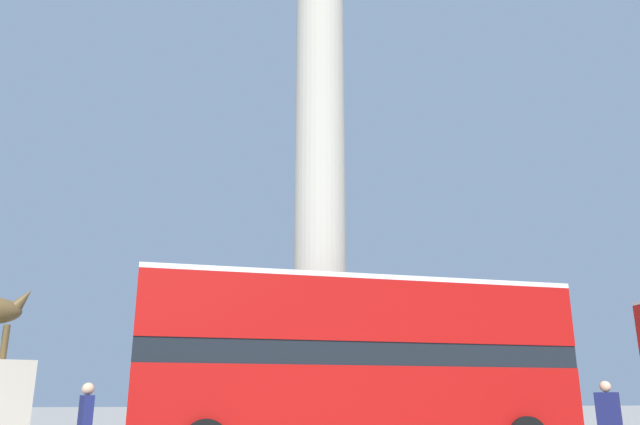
{
  "coord_description": "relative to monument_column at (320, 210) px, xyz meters",
  "views": [
    {
      "loc": [
        -4.51,
        -19.61,
        1.4
      ],
      "look_at": [
        0.0,
        0.0,
        7.42
      ],
      "focal_mm": 35.0,
      "sensor_mm": 36.0,
      "label": 1
    }
  ],
  "objects": [
    {
      "name": "monument_column",
      "position": [
        0.0,
        0.0,
        0.0
      ],
      "size": [
        5.07,
        5.07,
        21.14
      ],
      "color": "#ADA593",
      "rests_on": "ground_plane"
    },
    {
      "name": "bus_b",
      "position": [
        0.01,
        -4.2,
        -5.15
      ],
      "size": [
        10.92,
        3.05,
        4.3
      ],
      "rotation": [
        0.0,
        0.0,
        0.03
      ],
      "color": "#A80F0C",
      "rests_on": "ground_plane"
    },
    {
      "name": "street_lamp",
      "position": [
        -3.63,
        -1.6,
        -4.65
      ],
      "size": [
        0.43,
        0.43,
        5.0
      ],
      "color": "black",
      "rests_on": "ground_plane"
    },
    {
      "name": "pedestrian_near_lamp",
      "position": [
        4.43,
        -7.65,
        -6.53
      ],
      "size": [
        0.43,
        0.48,
        1.76
      ],
      "rotation": [
        0.0,
        0.0,
        2.24
      ],
      "color": "#28282D",
      "rests_on": "ground_plane"
    }
  ]
}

